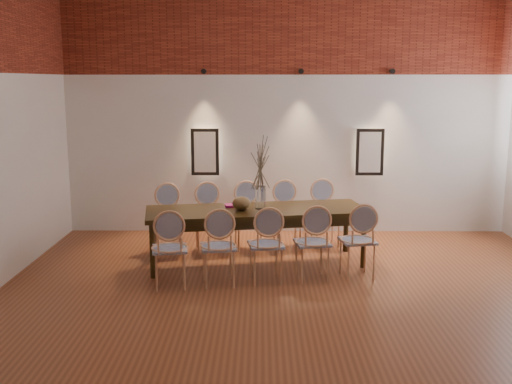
{
  "coord_description": "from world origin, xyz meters",
  "views": [
    {
      "loc": [
        -0.42,
        -5.96,
        2.41
      ],
      "look_at": [
        -0.48,
        1.33,
        1.05
      ],
      "focal_mm": 42.0,
      "sensor_mm": 36.0,
      "label": 1
    }
  ],
  "objects_px": {
    "chair_near_b": "(218,246)",
    "chair_far_a": "(168,220)",
    "dining_table": "(256,236)",
    "chair_far_e": "(325,214)",
    "chair_near_c": "(266,244)",
    "chair_far_b": "(209,218)",
    "book": "(235,205)",
    "chair_near_e": "(357,240)",
    "bowl": "(241,203)",
    "chair_near_d": "(312,242)",
    "vase": "(260,198)",
    "chair_near_a": "(170,248)",
    "chair_far_c": "(248,217)",
    "chair_far_d": "(287,216)"
  },
  "relations": [
    {
      "from": "chair_near_c",
      "to": "chair_far_a",
      "type": "xyz_separation_m",
      "value": [
        -1.38,
        1.27,
        0.0
      ]
    },
    {
      "from": "chair_near_b",
      "to": "chair_near_c",
      "type": "distance_m",
      "value": 0.57
    },
    {
      "from": "chair_near_b",
      "to": "chair_far_a",
      "type": "height_order",
      "value": "same"
    },
    {
      "from": "chair_far_a",
      "to": "chair_far_c",
      "type": "height_order",
      "value": "same"
    },
    {
      "from": "chair_near_b",
      "to": "chair_near_c",
      "type": "relative_size",
      "value": 1.0
    },
    {
      "from": "chair_near_c",
      "to": "chair_far_e",
      "type": "relative_size",
      "value": 1.0
    },
    {
      "from": "chair_far_e",
      "to": "vase",
      "type": "xyz_separation_m",
      "value": [
        -0.96,
        -0.91,
        0.43
      ]
    },
    {
      "from": "chair_far_c",
      "to": "bowl",
      "type": "relative_size",
      "value": 3.92
    },
    {
      "from": "chair_near_d",
      "to": "chair_far_e",
      "type": "distance_m",
      "value": 1.59
    },
    {
      "from": "dining_table",
      "to": "chair_far_e",
      "type": "height_order",
      "value": "chair_far_e"
    },
    {
      "from": "bowl",
      "to": "book",
      "type": "bearing_deg",
      "value": 112.91
    },
    {
      "from": "chair_near_d",
      "to": "chair_far_b",
      "type": "bearing_deg",
      "value": 127.76
    },
    {
      "from": "book",
      "to": "chair_near_c",
      "type": "bearing_deg",
      "value": -64.92
    },
    {
      "from": "chair_near_b",
      "to": "chair_far_e",
      "type": "relative_size",
      "value": 1.0
    },
    {
      "from": "chair_near_d",
      "to": "vase",
      "type": "distance_m",
      "value": 1.0
    },
    {
      "from": "chair_near_e",
      "to": "chair_far_e",
      "type": "xyz_separation_m",
      "value": [
        -0.24,
        1.46,
        0.0
      ]
    },
    {
      "from": "chair_near_b",
      "to": "chair_near_d",
      "type": "distance_m",
      "value": 1.15
    },
    {
      "from": "chair_far_e",
      "to": "vase",
      "type": "height_order",
      "value": "vase"
    },
    {
      "from": "chair_near_a",
      "to": "chair_far_b",
      "type": "bearing_deg",
      "value": 68.83
    },
    {
      "from": "chair_near_c",
      "to": "dining_table",
      "type": "bearing_deg",
      "value": 90.0
    },
    {
      "from": "chair_near_d",
      "to": "chair_far_a",
      "type": "xyz_separation_m",
      "value": [
        -1.94,
        1.18,
        0.0
      ]
    },
    {
      "from": "chair_near_a",
      "to": "chair_near_e",
      "type": "height_order",
      "value": "same"
    },
    {
      "from": "chair_far_e",
      "to": "bowl",
      "type": "distance_m",
      "value": 1.61
    },
    {
      "from": "chair_far_b",
      "to": "vase",
      "type": "height_order",
      "value": "vase"
    },
    {
      "from": "chair_near_c",
      "to": "chair_far_e",
      "type": "distance_m",
      "value": 1.88
    },
    {
      "from": "chair_far_b",
      "to": "book",
      "type": "xyz_separation_m",
      "value": [
        0.4,
        -0.5,
        0.3
      ]
    },
    {
      "from": "chair_far_c",
      "to": "chair_near_c",
      "type": "bearing_deg",
      "value": 90.0
    },
    {
      "from": "chair_near_d",
      "to": "chair_far_a",
      "type": "bearing_deg",
      "value": 139.28
    },
    {
      "from": "dining_table",
      "to": "chair_near_b",
      "type": "height_order",
      "value": "chair_near_b"
    },
    {
      "from": "chair_near_a",
      "to": "chair_near_b",
      "type": "relative_size",
      "value": 1.0
    },
    {
      "from": "chair_far_a",
      "to": "vase",
      "type": "distance_m",
      "value": 1.48
    },
    {
      "from": "chair_near_a",
      "to": "book",
      "type": "bearing_deg",
      "value": 46.21
    },
    {
      "from": "chair_near_c",
      "to": "vase",
      "type": "distance_m",
      "value": 0.86
    },
    {
      "from": "dining_table",
      "to": "chair_near_d",
      "type": "relative_size",
      "value": 3.05
    },
    {
      "from": "chair_far_d",
      "to": "book",
      "type": "relative_size",
      "value": 3.62
    },
    {
      "from": "chair_near_e",
      "to": "chair_far_a",
      "type": "relative_size",
      "value": 1.0
    },
    {
      "from": "chair_near_b",
      "to": "chair_near_c",
      "type": "xyz_separation_m",
      "value": [
        0.57,
        0.09,
        0.0
      ]
    },
    {
      "from": "dining_table",
      "to": "chair_far_c",
      "type": "height_order",
      "value": "chair_far_c"
    },
    {
      "from": "vase",
      "to": "bowl",
      "type": "height_order",
      "value": "vase"
    },
    {
      "from": "chair_far_a",
      "to": "chair_far_d",
      "type": "distance_m",
      "value": 1.72
    },
    {
      "from": "chair_near_a",
      "to": "chair_near_e",
      "type": "relative_size",
      "value": 1.0
    },
    {
      "from": "chair_far_a",
      "to": "bowl",
      "type": "xyz_separation_m",
      "value": [
        1.06,
        -0.63,
        0.37
      ]
    },
    {
      "from": "chair_near_e",
      "to": "chair_far_a",
      "type": "xyz_separation_m",
      "value": [
        -2.51,
        1.08,
        0.0
      ]
    },
    {
      "from": "chair_near_e",
      "to": "vase",
      "type": "xyz_separation_m",
      "value": [
        -1.2,
        0.55,
        0.43
      ]
    },
    {
      "from": "chair_near_e",
      "to": "chair_far_d",
      "type": "height_order",
      "value": "same"
    },
    {
      "from": "chair_near_e",
      "to": "bowl",
      "type": "distance_m",
      "value": 1.56
    },
    {
      "from": "dining_table",
      "to": "chair_near_c",
      "type": "xyz_separation_m",
      "value": [
        0.12,
        -0.73,
        0.09
      ]
    },
    {
      "from": "chair_near_e",
      "to": "chair_far_a",
      "type": "bearing_deg",
      "value": 147.15
    },
    {
      "from": "chair_near_b",
      "to": "chair_near_c",
      "type": "bearing_deg",
      "value": 0.0
    },
    {
      "from": "dining_table",
      "to": "chair_far_c",
      "type": "distance_m",
      "value": 0.75
    }
  ]
}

